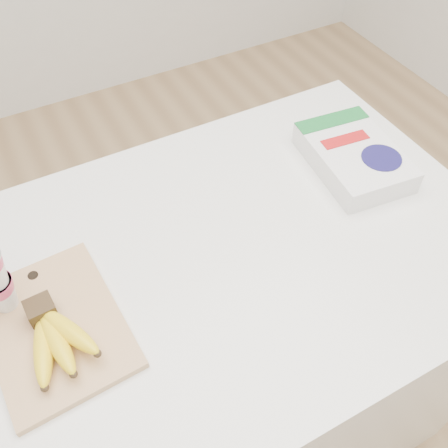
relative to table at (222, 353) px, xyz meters
name	(u,v)px	position (x,y,z in m)	size (l,w,h in m)	color
room	(219,35)	(0.00, 0.00, 0.91)	(4.00, 4.00, 4.00)	tan
table	(222,353)	(0.00, 0.00, 0.00)	(1.17, 0.78, 0.88)	white
cutting_board	(55,327)	(-0.34, -0.01, 0.45)	(0.22, 0.31, 0.02)	tan
bananas	(55,337)	(-0.35, -0.05, 0.48)	(0.13, 0.17, 0.06)	#382816
cereal_box	(354,157)	(0.39, 0.08, 0.47)	(0.21, 0.28, 0.06)	white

